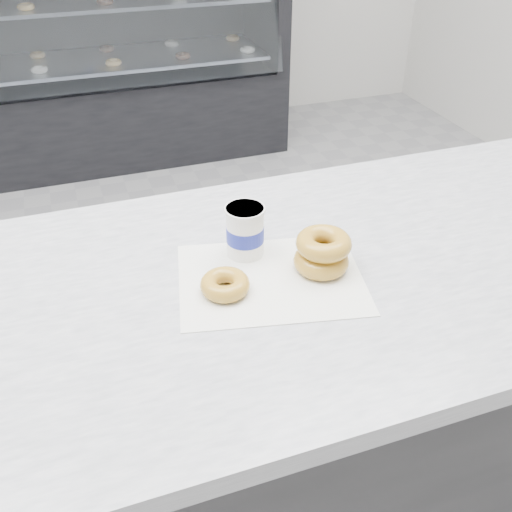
{
  "coord_description": "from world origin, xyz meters",
  "views": [
    {
      "loc": [
        -0.12,
        -1.4,
        1.54
      ],
      "look_at": [
        0.16,
        -0.61,
        0.96
      ],
      "focal_mm": 40.0,
      "sensor_mm": 36.0,
      "label": 1
    }
  ],
  "objects_px": {
    "donut_single": "(225,284)",
    "donut_stack": "(322,252)",
    "coffee_cup": "(245,231)",
    "display_case": "(78,77)",
    "counter": "(187,453)"
  },
  "relations": [
    {
      "from": "counter",
      "to": "display_case",
      "type": "relative_size",
      "value": 1.28
    },
    {
      "from": "display_case",
      "to": "donut_stack",
      "type": "relative_size",
      "value": 16.3
    },
    {
      "from": "counter",
      "to": "coffee_cup",
      "type": "bearing_deg",
      "value": 26.18
    },
    {
      "from": "donut_single",
      "to": "coffee_cup",
      "type": "height_order",
      "value": "coffee_cup"
    },
    {
      "from": "donut_single",
      "to": "donut_stack",
      "type": "bearing_deg",
      "value": 2.57
    },
    {
      "from": "counter",
      "to": "coffee_cup",
      "type": "xyz_separation_m",
      "value": [
        0.17,
        0.08,
        0.5
      ]
    },
    {
      "from": "donut_stack",
      "to": "coffee_cup",
      "type": "distance_m",
      "value": 0.15
    },
    {
      "from": "donut_single",
      "to": "coffee_cup",
      "type": "distance_m",
      "value": 0.13
    },
    {
      "from": "counter",
      "to": "donut_stack",
      "type": "relative_size",
      "value": 20.79
    },
    {
      "from": "coffee_cup",
      "to": "counter",
      "type": "bearing_deg",
      "value": -153.9
    },
    {
      "from": "donut_single",
      "to": "donut_stack",
      "type": "distance_m",
      "value": 0.19
    },
    {
      "from": "counter",
      "to": "coffee_cup",
      "type": "relative_size",
      "value": 29.33
    },
    {
      "from": "counter",
      "to": "donut_single",
      "type": "relative_size",
      "value": 33.89
    },
    {
      "from": "donut_single",
      "to": "counter",
      "type": "bearing_deg",
      "value": 167.87
    },
    {
      "from": "display_case",
      "to": "coffee_cup",
      "type": "distance_m",
      "value": 2.68
    }
  ]
}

